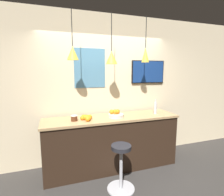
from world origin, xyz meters
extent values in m
plane|color=#33302D|center=(0.00, 0.00, 0.00)|extent=(14.00, 14.00, 0.00)
cube|color=beige|center=(0.00, 1.13, 1.45)|extent=(8.00, 0.06, 2.90)
cube|color=black|center=(0.00, 0.70, 0.47)|extent=(2.43, 0.59, 0.94)
cube|color=tan|center=(0.00, 0.70, 0.96)|extent=(2.47, 0.63, 0.04)
cylinder|color=#B7B7BC|center=(-0.08, 0.04, 0.01)|extent=(0.42, 0.42, 0.02)
cylinder|color=#B7B7BC|center=(-0.08, 0.04, 0.34)|extent=(0.05, 0.05, 0.64)
cylinder|color=#232328|center=(-0.08, 0.04, 0.69)|extent=(0.30, 0.30, 0.06)
cylinder|color=beige|center=(0.06, 0.65, 1.01)|extent=(0.27, 0.27, 0.06)
sphere|color=orange|center=(0.06, 0.65, 1.08)|extent=(0.08, 0.08, 0.08)
sphere|color=orange|center=(-0.02, 0.68, 1.08)|extent=(0.08, 0.08, 0.08)
sphere|color=orange|center=(0.09, 0.65, 1.08)|extent=(0.09, 0.09, 0.09)
sphere|color=orange|center=(0.04, 0.66, 1.08)|extent=(0.09, 0.09, 0.09)
sphere|color=orange|center=(-0.42, 0.67, 1.02)|extent=(0.07, 0.07, 0.07)
sphere|color=orange|center=(-0.49, 0.69, 1.02)|extent=(0.09, 0.09, 0.09)
sphere|color=orange|center=(-0.55, 0.66, 1.02)|extent=(0.07, 0.07, 0.07)
sphere|color=orange|center=(-0.43, 0.66, 1.02)|extent=(0.07, 0.07, 0.07)
sphere|color=orange|center=(-0.42, 0.65, 1.02)|extent=(0.08, 0.08, 0.08)
sphere|color=orange|center=(-0.47, 0.65, 1.02)|extent=(0.09, 0.09, 0.09)
sphere|color=orange|center=(-0.46, 0.60, 1.02)|extent=(0.08, 0.08, 0.08)
sphere|color=orange|center=(-0.52, 0.69, 1.02)|extent=(0.09, 0.09, 0.09)
sphere|color=orange|center=(-0.42, 0.66, 1.02)|extent=(0.09, 0.09, 0.09)
sphere|color=orange|center=(-0.48, 0.65, 1.02)|extent=(0.09, 0.09, 0.09)
sphere|color=orange|center=(-0.45, 0.59, 1.02)|extent=(0.07, 0.07, 0.07)
sphere|color=orange|center=(-0.43, 0.66, 1.02)|extent=(0.08, 0.08, 0.08)
sphere|color=orange|center=(-0.50, 0.65, 1.02)|extent=(0.09, 0.09, 0.09)
sphere|color=orange|center=(-0.48, 0.54, 1.02)|extent=(0.07, 0.07, 0.07)
cylinder|color=silver|center=(0.88, 0.65, 1.10)|extent=(0.06, 0.06, 0.23)
cylinder|color=silver|center=(0.88, 0.65, 1.24)|extent=(0.03, 0.03, 0.06)
cylinder|color=#562D19|center=(-0.69, 0.65, 1.02)|extent=(0.11, 0.11, 0.08)
cylinder|color=white|center=(-0.69, 0.65, 1.07)|extent=(0.11, 0.11, 0.01)
cylinder|color=black|center=(-0.67, 0.72, 2.51)|extent=(0.01, 0.01, 0.59)
cone|color=gold|center=(-0.67, 0.72, 2.10)|extent=(0.19, 0.19, 0.22)
sphere|color=#F9EFCC|center=(-0.67, 0.72, 2.01)|extent=(0.04, 0.04, 0.04)
cylinder|color=black|center=(0.00, 0.72, 2.48)|extent=(0.01, 0.01, 0.65)
cone|color=gold|center=(0.00, 0.72, 2.04)|extent=(0.20, 0.20, 0.22)
sphere|color=#F9EFCC|center=(0.00, 0.72, 1.95)|extent=(0.04, 0.04, 0.04)
cylinder|color=black|center=(0.67, 0.72, 2.52)|extent=(0.01, 0.01, 0.56)
cone|color=gold|center=(0.67, 0.72, 2.10)|extent=(0.14, 0.14, 0.26)
sphere|color=#F9EFCC|center=(0.67, 0.72, 1.99)|extent=(0.04, 0.04, 0.04)
cube|color=black|center=(0.94, 1.08, 1.79)|extent=(0.75, 0.04, 0.47)
cube|color=navy|center=(0.94, 1.06, 1.79)|extent=(0.72, 0.01, 0.44)
cube|color=teal|center=(-0.32, 1.09, 1.87)|extent=(0.60, 0.01, 0.74)
camera|label=1|loc=(-0.99, -2.24, 1.81)|focal=28.00mm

